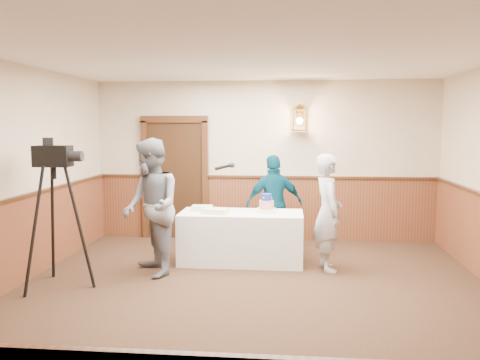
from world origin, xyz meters
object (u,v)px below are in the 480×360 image
object	(u,v)px
sheet_cake_yellow	(215,211)
interviewer	(151,207)
baker	(328,213)
tiered_cake	(266,205)
assistant_p	(274,204)
sheet_cake_green	(202,208)
display_table	(241,237)
tv_camera_rig	(56,224)

from	to	relation	value
sheet_cake_yellow	interviewer	xyz separation A→B (m)	(-0.78, -0.62, 0.14)
baker	tiered_cake	bearing A→B (deg)	56.70
assistant_p	sheet_cake_green	bearing A→B (deg)	8.61
sheet_cake_yellow	display_table	bearing A→B (deg)	19.92
baker	assistant_p	world-z (taller)	baker
sheet_cake_green	interviewer	distance (m)	1.03
display_table	tiered_cake	world-z (taller)	tiered_cake
sheet_cake_green	interviewer	bearing A→B (deg)	-122.27
baker	tv_camera_rig	xyz separation A→B (m)	(-3.42, -1.09, -0.02)
assistant_p	sheet_cake_yellow	bearing A→B (deg)	25.34
tv_camera_rig	tiered_cake	bearing A→B (deg)	26.59
interviewer	tv_camera_rig	xyz separation A→B (m)	(-1.04, -0.63, -0.13)
tiered_cake	assistant_p	xyz separation A→B (m)	(0.10, 0.59, -0.08)
sheet_cake_green	tv_camera_rig	bearing A→B (deg)	-136.78
tiered_cake	sheet_cake_yellow	world-z (taller)	tiered_cake
sheet_cake_yellow	sheet_cake_green	distance (m)	0.34
display_table	baker	world-z (taller)	baker
display_table	sheet_cake_green	world-z (taller)	sheet_cake_green
sheet_cake_yellow	assistant_p	xyz separation A→B (m)	(0.83, 0.76, -0.00)
display_table	tv_camera_rig	world-z (taller)	tv_camera_rig
display_table	tiered_cake	size ratio (longest dim) A/B	6.52
tiered_cake	sheet_cake_yellow	bearing A→B (deg)	-166.98
interviewer	tv_camera_rig	bearing A→B (deg)	-88.98
tiered_cake	display_table	bearing A→B (deg)	-174.28
display_table	interviewer	distance (m)	1.48
sheet_cake_green	baker	distance (m)	1.88
display_table	interviewer	size ratio (longest dim) A/B	0.97
tiered_cake	interviewer	world-z (taller)	interviewer
assistant_p	baker	bearing A→B (deg)	113.02
display_table	tiered_cake	bearing A→B (deg)	5.72
tiered_cake	tv_camera_rig	distance (m)	2.92
sheet_cake_green	interviewer	size ratio (longest dim) A/B	0.16
tiered_cake	baker	size ratio (longest dim) A/B	0.17
interviewer	assistant_p	world-z (taller)	interviewer
tiered_cake	sheet_cake_green	size ratio (longest dim) A/B	0.91
sheet_cake_yellow	tv_camera_rig	size ratio (longest dim) A/B	0.20
sheet_cake_yellow	tiered_cake	bearing A→B (deg)	13.02
sheet_cake_yellow	tv_camera_rig	bearing A→B (deg)	-145.69
display_table	tiered_cake	xyz separation A→B (m)	(0.37, 0.04, 0.48)
sheet_cake_green	assistant_p	bearing A→B (deg)	25.71
baker	tv_camera_rig	world-z (taller)	tv_camera_rig
baker	sheet_cake_yellow	bearing A→B (deg)	71.67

